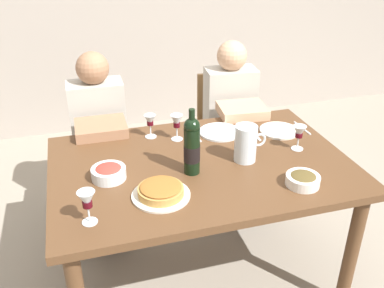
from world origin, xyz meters
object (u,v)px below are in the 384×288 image
at_px(wine_glass_left_diner, 150,121).
at_px(dinner_plate_right_setting, 279,131).
at_px(wine_glass_spare, 177,122).
at_px(dining_table, 201,178).
at_px(wine_glass_centre, 87,201).
at_px(chair_left, 100,142).
at_px(wine_bottle, 192,146).
at_px(diner_right, 234,124).
at_px(dinner_plate_left_setting, 220,132).
at_px(chair_right, 224,126).
at_px(salad_bowl, 109,172).
at_px(wine_glass_right_diner, 299,133).
at_px(baked_tart, 161,191).
at_px(olive_bowl, 303,179).
at_px(diner_left, 101,142).
at_px(water_pitcher, 246,145).

xyz_separation_m(wine_glass_left_diner, dinner_plate_right_setting, (0.73, -0.14, -0.09)).
bearing_deg(wine_glass_spare, dining_table, -79.21).
height_order(wine_glass_left_diner, wine_glass_centre, wine_glass_centre).
xyz_separation_m(wine_glass_left_diner, chair_left, (-0.26, 0.53, -0.36)).
xyz_separation_m(dinner_plate_right_setting, chair_left, (-0.99, 0.67, -0.27)).
relative_size(wine_bottle, diner_right, 0.29).
height_order(dinner_plate_left_setting, dinner_plate_right_setting, same).
xyz_separation_m(wine_bottle, chair_right, (0.53, 0.97, -0.41)).
xyz_separation_m(dinner_plate_right_setting, diner_right, (-0.10, 0.45, -0.15)).
bearing_deg(wine_glass_centre, salad_bowl, 70.08).
xyz_separation_m(salad_bowl, wine_glass_right_diner, (1.00, 0.01, 0.06)).
xyz_separation_m(baked_tart, chair_left, (-0.19, 1.12, -0.29)).
height_order(baked_tart, chair_left, chair_left).
relative_size(salad_bowl, olive_bowl, 1.04).
distance_m(wine_glass_spare, dinner_plate_right_setting, 0.61).
distance_m(wine_glass_centre, diner_right, 1.44).
xyz_separation_m(dining_table, chair_right, (0.46, 0.90, -0.17)).
xyz_separation_m(olive_bowl, wine_glass_right_diner, (0.15, 0.32, 0.07)).
bearing_deg(chair_left, baked_tart, 100.22).
bearing_deg(wine_glass_centre, wine_glass_right_diner, 16.28).
bearing_deg(olive_bowl, diner_right, 87.10).
distance_m(wine_glass_left_diner, chair_left, 0.69).
relative_size(wine_glass_centre, chair_right, 0.17).
distance_m(dining_table, diner_left, 0.79).
height_order(wine_bottle, wine_glass_left_diner, wine_bottle).
bearing_deg(wine_glass_centre, dining_table, 29.84).
xyz_separation_m(olive_bowl, diner_left, (-0.84, 0.98, -0.17)).
bearing_deg(wine_glass_spare, diner_right, 37.45).
height_order(wine_bottle, dinner_plate_left_setting, wine_bottle).
bearing_deg(dinner_plate_right_setting, salad_bowl, -166.95).
bearing_deg(salad_bowl, dining_table, 2.38).
bearing_deg(dinner_plate_right_setting, baked_tart, -150.89).
height_order(baked_tart, diner_right, diner_right).
bearing_deg(chair_left, wine_glass_centre, 84.60).
height_order(baked_tart, chair_right, chair_right).
bearing_deg(olive_bowl, dinner_plate_right_setting, 74.33).
xyz_separation_m(water_pitcher, wine_glass_centre, (-0.80, -0.30, 0.02)).
distance_m(dining_table, baked_tart, 0.37).
height_order(dinner_plate_left_setting, chair_left, chair_left).
bearing_deg(diner_left, dining_table, 125.39).
distance_m(dinner_plate_left_setting, chair_right, 0.71).
height_order(dinner_plate_right_setting, chair_left, chair_left).
relative_size(salad_bowl, wine_glass_spare, 1.10).
xyz_separation_m(chair_left, chair_right, (0.91, 0.01, 0.00)).
bearing_deg(wine_glass_left_diner, salad_bowl, -126.43).
bearing_deg(wine_glass_right_diner, baked_tart, -164.16).
distance_m(water_pitcher, olive_bowl, 0.34).
distance_m(wine_glass_right_diner, wine_glass_spare, 0.66).
relative_size(diner_left, chair_right, 1.33).
xyz_separation_m(dining_table, dinner_plate_right_setting, (0.54, 0.21, 0.10)).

